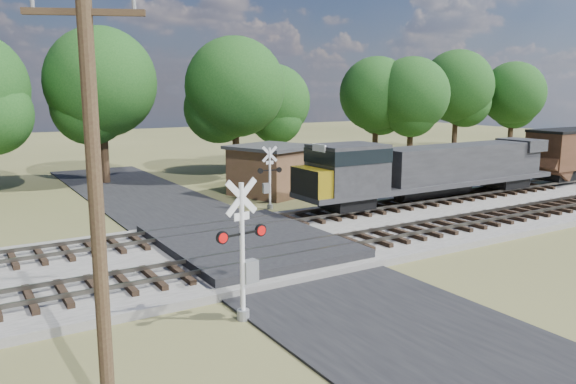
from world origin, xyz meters
TOP-DOWN VIEW (x-y plane):
  - ground at (0.00, 0.00)m, footprint 160.00×160.00m
  - ballast_bed at (10.00, 0.50)m, footprint 140.00×10.00m
  - road at (0.00, 0.00)m, footprint 7.00×60.00m
  - crossing_panel at (0.00, 0.50)m, footprint 7.00×9.00m
  - track_near at (3.12, -2.00)m, footprint 140.00×2.60m
  - track_far at (3.12, 3.00)m, footprint 140.00×2.60m
  - crossing_signal_near at (-3.46, -6.15)m, footprint 1.76×0.42m
  - crossing_signal_far at (5.09, 7.49)m, footprint 1.50×0.36m
  - utility_pole at (-8.45, -9.68)m, footprint 2.04×1.01m
  - equipment_shed at (7.68, 11.52)m, footprint 6.20×6.20m
  - treeline at (7.96, 20.39)m, footprint 81.93×12.22m

SIDE VIEW (x-z plane):
  - ground at x=0.00m, z-range 0.00..0.00m
  - road at x=0.00m, z-range 0.00..0.08m
  - ballast_bed at x=10.00m, z-range 0.00..0.30m
  - crossing_panel at x=0.00m, z-range 0.01..0.62m
  - track_near at x=3.12m, z-range 0.25..0.58m
  - track_far at x=3.12m, z-range 0.25..0.58m
  - crossing_signal_far at x=5.09m, z-range -0.31..3.43m
  - equipment_shed at x=7.68m, z-range 0.02..3.33m
  - crossing_signal_near at x=-3.46m, z-range -0.37..4.02m
  - utility_pole at x=-8.45m, z-range 0.27..9.20m
  - treeline at x=7.96m, z-range 0.89..12.84m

